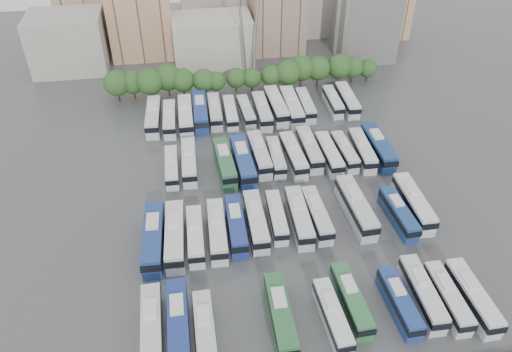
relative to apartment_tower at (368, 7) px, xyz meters
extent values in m
plane|color=#424447|center=(-34.00, -58.00, -13.00)|extent=(220.00, 220.00, 0.00)
cylinder|color=black|center=(-63.39, -15.98, -11.77)|extent=(0.36, 0.36, 2.46)
sphere|color=#234C1E|center=(-63.39, -15.98, -8.43)|extent=(5.91, 5.91, 5.91)
cylinder|color=black|center=(-59.92, -15.25, -11.88)|extent=(0.36, 0.36, 2.25)
sphere|color=#234C1E|center=(-59.92, -15.25, -8.82)|extent=(5.40, 5.40, 5.40)
cylinder|color=black|center=(-55.98, -16.75, -11.74)|extent=(0.36, 0.36, 2.52)
sphere|color=#234C1E|center=(-55.98, -16.75, -8.32)|extent=(6.05, 6.05, 6.05)
cylinder|color=black|center=(-51.96, -15.17, -11.72)|extent=(0.36, 0.36, 2.57)
sphere|color=#234C1E|center=(-51.96, -15.17, -8.23)|extent=(6.16, 6.16, 6.16)
cylinder|color=black|center=(-48.51, -16.18, -11.87)|extent=(0.36, 0.36, 2.26)
sphere|color=#234C1E|center=(-48.51, -16.18, -8.80)|extent=(5.43, 5.43, 5.43)
cylinder|color=black|center=(-43.77, -16.68, -11.90)|extent=(0.36, 0.36, 2.19)
sphere|color=#234C1E|center=(-43.77, -16.68, -8.92)|extent=(5.27, 5.27, 5.27)
cylinder|color=black|center=(-41.05, -16.40, -12.06)|extent=(0.36, 0.36, 1.88)
sphere|color=#234C1E|center=(-41.05, -16.40, -9.50)|extent=(4.52, 4.52, 4.52)
cylinder|color=black|center=(-36.21, -15.81, -12.02)|extent=(0.36, 0.36, 1.96)
sphere|color=#234C1E|center=(-36.21, -15.81, -9.36)|extent=(4.70, 4.70, 4.70)
cylinder|color=black|center=(-32.50, -16.10, -12.05)|extent=(0.36, 0.36, 1.91)
sphere|color=#234C1E|center=(-32.50, -16.10, -9.46)|extent=(4.58, 4.58, 4.58)
cylinder|color=black|center=(-27.86, -16.26, -11.97)|extent=(0.36, 0.36, 2.07)
sphere|color=#234C1E|center=(-27.86, -16.26, -9.16)|extent=(4.96, 4.96, 4.96)
cylinder|color=black|center=(-24.11, -16.83, -11.76)|extent=(0.36, 0.36, 2.48)
sphere|color=#234C1E|center=(-24.11, -16.83, -8.39)|extent=(5.96, 5.96, 5.96)
cylinder|color=black|center=(-20.49, -15.18, -11.74)|extent=(0.36, 0.36, 2.51)
sphere|color=#234C1E|center=(-20.49, -15.18, -8.33)|extent=(6.03, 6.03, 6.03)
cylinder|color=black|center=(-16.45, -15.48, -11.79)|extent=(0.36, 0.36, 2.42)
sphere|color=#234C1E|center=(-16.45, -15.48, -8.51)|extent=(5.80, 5.80, 5.80)
cylinder|color=black|center=(-11.18, -15.41, -11.77)|extent=(0.36, 0.36, 2.47)
sphere|color=#234C1E|center=(-11.18, -15.41, -8.42)|extent=(5.92, 5.92, 5.92)
cylinder|color=black|center=(-7.70, -15.16, -11.93)|extent=(0.36, 0.36, 2.14)
sphere|color=#234C1E|center=(-7.70, -15.16, -9.03)|extent=(5.13, 5.13, 5.13)
cylinder|color=black|center=(-3.88, -15.25, -12.07)|extent=(0.36, 0.36, 1.85)
sphere|color=#234C1E|center=(-3.88, -15.25, -9.56)|extent=(4.45, 4.45, 4.45)
cube|color=#9E998E|center=(-76.00, 4.00, -6.00)|extent=(18.00, 14.00, 14.00)
cube|color=tan|center=(-58.00, 10.00, -4.00)|extent=(16.00, 12.00, 18.00)
cube|color=#ADA89E|center=(-40.00, 2.00, -7.00)|extent=(20.00, 14.00, 12.00)
cube|color=gray|center=(-22.00, 8.00, -5.00)|extent=(14.00, 12.00, 16.00)
cube|color=tan|center=(-72.00, 20.00, -5.00)|extent=(16.00, 14.00, 16.00)
cube|color=#A39E93|center=(-14.00, 20.00, -6.00)|extent=(18.00, 14.00, 14.00)
cube|color=tan|center=(10.00, 14.00, -7.00)|extent=(14.00, 12.00, 12.00)
cube|color=gray|center=(-48.00, 16.00, -8.00)|extent=(12.00, 10.00, 10.00)
cube|color=silver|center=(0.00, 0.00, 0.00)|extent=(14.00, 14.00, 26.00)
cylinder|color=slate|center=(-34.00, -10.00, 4.00)|extent=(2.90, 2.91, 33.83)
cylinder|color=slate|center=(-34.00, -6.00, 4.00)|extent=(2.90, 2.91, 33.83)
cylinder|color=slate|center=(-30.00, -10.00, 4.00)|extent=(2.90, 2.91, 33.83)
cylinder|color=slate|center=(-30.00, -6.00, 4.00)|extent=(2.90, 2.91, 33.83)
cube|color=silver|center=(-55.48, -81.11, -11.32)|extent=(2.70, 11.92, 3.37)
cube|color=black|center=(-55.48, -81.25, -10.67)|extent=(2.82, 12.10, 0.99)
cube|color=silver|center=(-55.50, -79.62, -9.41)|extent=(1.73, 3.19, 0.44)
cube|color=navy|center=(-52.13, -81.07, -11.26)|extent=(2.62, 12.31, 3.49)
cube|color=black|center=(-52.13, -81.23, -10.59)|extent=(2.75, 12.49, 1.03)
cube|color=silver|center=(-52.13, -79.53, -9.29)|extent=(1.75, 3.28, 0.45)
cube|color=silver|center=(-48.82, -82.94, -11.39)|extent=(2.47, 11.35, 3.21)
cube|color=black|center=(-48.82, -83.08, -10.78)|extent=(2.59, 11.52, 0.94)
cube|color=silver|center=(-48.83, -81.53, -9.58)|extent=(1.62, 3.03, 0.42)
cube|color=#2C6839|center=(-38.91, -81.95, -11.28)|extent=(2.85, 12.17, 3.43)
cube|color=black|center=(-38.91, -82.10, -10.63)|extent=(2.98, 12.35, 1.01)
cube|color=silver|center=(-38.87, -80.43, -9.35)|extent=(1.79, 3.27, 0.44)
cube|color=silver|center=(-32.18, -82.95, -11.49)|extent=(2.69, 10.76, 3.02)
cube|color=black|center=(-32.17, -83.08, -10.91)|extent=(2.81, 10.92, 0.89)
cube|color=silver|center=(-32.23, -81.61, -9.78)|extent=(1.63, 2.90, 0.39)
cube|color=#30723E|center=(-28.98, -80.88, -11.41)|extent=(2.71, 11.30, 3.18)
cube|color=black|center=(-28.98, -81.02, -10.80)|extent=(2.83, 11.47, 0.94)
cube|color=silver|center=(-29.02, -79.47, -9.61)|extent=(1.68, 3.04, 0.41)
cube|color=navy|center=(-22.66, -82.20, -11.49)|extent=(2.54, 10.71, 3.02)
cube|color=black|center=(-22.65, -82.33, -10.91)|extent=(2.66, 10.87, 0.89)
cube|color=silver|center=(-22.69, -80.87, -9.79)|extent=(1.58, 2.88, 0.39)
cube|color=silver|center=(-19.05, -81.36, -11.35)|extent=(2.74, 11.68, 3.29)
cube|color=black|center=(-19.05, -81.50, -10.72)|extent=(2.86, 11.86, 0.97)
cube|color=silver|center=(-19.01, -79.91, -9.49)|extent=(1.72, 3.14, 0.43)
cube|color=silver|center=(-15.90, -82.51, -11.46)|extent=(2.37, 10.86, 3.07)
cube|color=black|center=(-15.90, -82.64, -10.88)|extent=(2.48, 11.03, 0.90)
cube|color=silver|center=(-15.89, -81.15, -9.73)|extent=(1.55, 2.90, 0.40)
cube|color=silver|center=(-12.60, -83.06, -11.36)|extent=(2.66, 11.63, 3.28)
cube|color=black|center=(-12.59, -83.20, -10.73)|extent=(2.78, 11.81, 0.97)
cube|color=silver|center=(-12.62, -81.61, -9.50)|extent=(1.69, 3.12, 0.42)
cube|color=navy|center=(-55.31, -65.00, -11.10)|extent=(3.40, 13.50, 3.80)
cube|color=black|center=(-55.31, -65.17, -10.38)|extent=(3.55, 13.71, 1.12)
cube|color=silver|center=(-55.24, -63.33, -8.96)|extent=(2.05, 3.65, 0.49)
cube|color=silver|center=(-52.05, -64.90, -11.16)|extent=(3.27, 13.09, 3.68)
cube|color=black|center=(-52.06, -65.07, -10.46)|extent=(3.41, 13.29, 1.08)
cube|color=silver|center=(-51.99, -63.28, -9.08)|extent=(1.98, 3.53, 0.48)
cube|color=silver|center=(-48.94, -65.11, -11.42)|extent=(2.62, 11.20, 3.16)
cube|color=black|center=(-48.94, -65.25, -10.82)|extent=(2.74, 11.37, 0.93)
cube|color=silver|center=(-48.91, -63.72, -9.64)|extent=(1.65, 3.01, 0.41)
cube|color=silver|center=(-45.51, -64.67, -11.30)|extent=(2.94, 12.10, 3.41)
cube|color=black|center=(-45.51, -64.82, -10.65)|extent=(3.07, 12.28, 1.00)
cube|color=silver|center=(-45.46, -63.16, -9.37)|extent=(1.81, 3.26, 0.44)
cube|color=navy|center=(-42.44, -63.85, -11.32)|extent=(2.73, 11.89, 3.36)
cube|color=black|center=(-42.44, -64.00, -10.68)|extent=(2.85, 12.07, 0.99)
cube|color=silver|center=(-42.41, -62.37, -9.43)|extent=(1.73, 3.19, 0.43)
cube|color=silver|center=(-39.19, -63.46, -11.28)|extent=(2.70, 12.18, 3.44)
cube|color=black|center=(-39.19, -63.62, -10.62)|extent=(2.83, 12.36, 1.01)
cube|color=silver|center=(-39.17, -61.94, -9.33)|extent=(1.75, 3.26, 0.45)
cube|color=silver|center=(-35.68, -62.71, -11.50)|extent=(2.62, 10.66, 3.00)
cube|color=black|center=(-35.68, -62.85, -10.93)|extent=(2.74, 10.82, 0.88)
cube|color=silver|center=(-35.63, -61.39, -9.81)|extent=(1.60, 2.87, 0.39)
cube|color=silver|center=(-32.16, -63.60, -11.27)|extent=(2.96, 12.27, 3.45)
cube|color=black|center=(-32.16, -63.75, -10.61)|extent=(3.09, 12.45, 1.02)
cube|color=silver|center=(-32.11, -62.07, -9.32)|extent=(1.83, 3.30, 0.45)
cube|color=silver|center=(-29.18, -63.40, -11.37)|extent=(2.69, 11.56, 3.26)
cube|color=black|center=(-29.17, -63.54, -10.75)|extent=(2.81, 11.73, 0.96)
cube|color=silver|center=(-29.21, -61.96, -9.53)|extent=(1.70, 3.10, 0.42)
cube|color=silver|center=(-22.42, -62.88, -11.12)|extent=(3.29, 13.35, 3.76)
cube|color=black|center=(-22.41, -63.05, -10.40)|extent=(3.43, 13.56, 1.11)
cube|color=silver|center=(-22.47, -61.22, -9.00)|extent=(2.00, 3.60, 0.49)
cube|color=navy|center=(-15.89, -65.14, -11.43)|extent=(2.83, 11.15, 3.13)
cube|color=black|center=(-15.89, -65.28, -10.83)|extent=(2.95, 11.32, 0.92)
cube|color=silver|center=(-15.95, -63.76, -9.66)|extent=(1.69, 3.02, 0.41)
cube|color=silver|center=(-12.58, -63.29, -11.21)|extent=(2.85, 12.68, 3.58)
cube|color=black|center=(-12.58, -63.45, -10.52)|extent=(2.98, 12.87, 1.05)
cube|color=silver|center=(-12.56, -61.71, -9.18)|extent=(1.83, 3.40, 0.46)
cube|color=silver|center=(-52.12, -46.27, -11.50)|extent=(2.32, 10.63, 3.01)
cube|color=black|center=(-52.12, -46.40, -10.92)|extent=(2.42, 10.79, 0.88)
cube|color=silver|center=(-52.11, -44.94, -9.80)|extent=(1.52, 2.84, 0.39)
cube|color=silver|center=(-48.86, -45.35, -11.31)|extent=(2.85, 11.97, 3.37)
cube|color=black|center=(-48.87, -45.50, -10.67)|extent=(2.97, 12.15, 0.99)
cube|color=silver|center=(-48.82, -43.86, -9.41)|extent=(1.77, 3.22, 0.44)
cube|color=#2D6A3E|center=(-42.36, -46.86, -11.21)|extent=(3.26, 12.71, 3.57)
cube|color=black|center=(-42.35, -47.02, -10.53)|extent=(3.39, 12.91, 1.05)
cube|color=silver|center=(-42.43, -45.29, -9.20)|extent=(1.94, 3.44, 0.46)
cube|color=navy|center=(-39.00, -47.14, -11.11)|extent=(3.25, 13.44, 3.79)
cube|color=black|center=(-38.99, -47.30, -10.38)|extent=(3.39, 13.65, 1.11)
cube|color=silver|center=(-39.05, -45.47, -8.97)|extent=(2.00, 3.62, 0.49)
cube|color=silver|center=(-35.58, -45.02, -11.27)|extent=(3.03, 12.28, 3.45)
cube|color=black|center=(-35.57, -45.17, -10.61)|extent=(3.16, 12.47, 1.02)
cube|color=silver|center=(-35.64, -43.50, -9.32)|extent=(1.84, 3.31, 0.45)
cube|color=silver|center=(-32.57, -46.15, -11.50)|extent=(2.52, 10.62, 2.99)
cube|color=black|center=(-32.57, -46.28, -10.93)|extent=(2.63, 10.78, 0.88)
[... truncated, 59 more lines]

